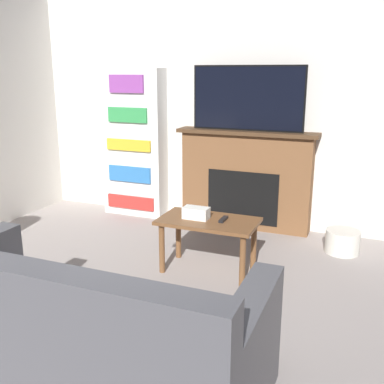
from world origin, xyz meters
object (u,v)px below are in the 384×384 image
(tv, at_px, (248,98))
(bookshelf, at_px, (134,143))
(couch, at_px, (75,343))
(storage_basket, at_px, (342,241))
(fireplace, at_px, (246,179))
(coffee_table, at_px, (208,228))

(tv, xyz_separation_m, bookshelf, (-1.37, -0.00, -0.56))
(couch, xyz_separation_m, storage_basket, (1.19, 2.60, -0.18))
(bookshelf, bearing_deg, storage_basket, -8.17)
(couch, relative_size, storage_basket, 6.03)
(fireplace, bearing_deg, storage_basket, -19.08)
(tv, bearing_deg, storage_basket, -18.14)
(bookshelf, bearing_deg, tv, 0.12)
(bookshelf, xyz_separation_m, storage_basket, (2.45, -0.35, -0.76))
(fireplace, height_order, storage_basket, fireplace)
(tv, xyz_separation_m, couch, (-0.10, -2.95, -1.13))
(fireplace, distance_m, storage_basket, 1.23)
(fireplace, height_order, bookshelf, bookshelf)
(bookshelf, bearing_deg, coffee_table, -41.53)
(fireplace, distance_m, coffee_table, 1.27)
(coffee_table, relative_size, bookshelf, 0.48)
(fireplace, relative_size, couch, 0.78)
(couch, distance_m, bookshelf, 3.26)
(storage_basket, bearing_deg, couch, -114.56)
(coffee_table, bearing_deg, couch, -94.21)
(fireplace, relative_size, bookshelf, 0.88)
(tv, xyz_separation_m, coffee_table, (0.02, -1.24, -1.03))
(tv, distance_m, coffee_table, 1.61)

